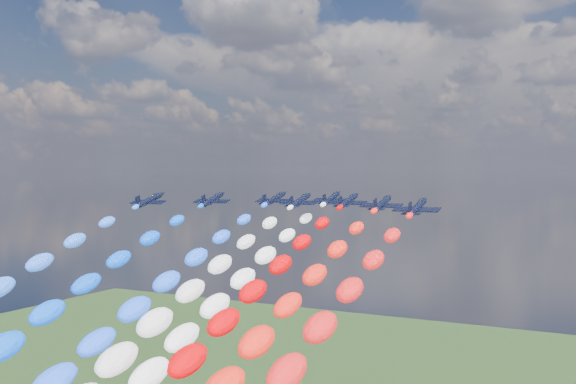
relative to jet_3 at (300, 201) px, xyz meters
The scene contains 10 objects.
jet_0 33.25m from the jet_3, 156.67° to the right, with size 8.34×11.18×2.46m, color black, non-canonical shape.
jet_1 20.90m from the jet_3, behind, with size 8.34×11.18×2.46m, color black, non-canonical shape.
jet_2 11.49m from the jet_3, 148.11° to the left, with size 8.34×11.18×2.46m, color black, non-canonical shape.
trail_2 62.68m from the jet_3, 99.80° to the right, with size 5.92×121.93×54.07m, color #1F55FF, non-canonical shape.
jet_3 is the anchor object (origin of this frame).
jet_4 15.05m from the jet_3, 87.23° to the left, with size 8.34×11.18×2.46m, color black, non-canonical shape.
trail_4 53.87m from the jet_3, 89.12° to the right, with size 5.92×121.93×54.07m, color white, non-canonical shape.
jet_5 10.42m from the jet_3, 24.88° to the left, with size 8.34×11.18×2.46m, color black, non-canonical shape.
jet_6 20.40m from the jet_3, 10.19° to the right, with size 8.34×11.18×2.46m, color black, non-canonical shape.
jet_7 33.70m from the jet_3, 25.09° to the right, with size 8.34×11.18×2.46m, color black, non-canonical shape.
Camera 1 is at (67.70, -125.76, 116.24)m, focal length 43.26 mm.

